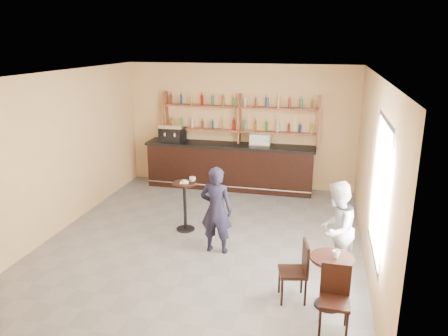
% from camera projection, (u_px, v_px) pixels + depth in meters
% --- Properties ---
extents(floor, '(7.00, 7.00, 0.00)m').
position_uv_depth(floor, '(205.00, 239.00, 8.59)').
color(floor, slate).
rests_on(floor, ground).
extents(ceiling, '(7.00, 7.00, 0.00)m').
position_uv_depth(ceiling, '(203.00, 74.00, 7.68)').
color(ceiling, white).
rests_on(ceiling, wall_back).
extents(wall_back, '(7.00, 0.00, 7.00)m').
position_uv_depth(wall_back, '(240.00, 126.00, 11.40)').
color(wall_back, '#EABD85').
rests_on(wall_back, floor).
extents(wall_front, '(7.00, 0.00, 7.00)m').
position_uv_depth(wall_front, '(119.00, 243.00, 4.87)').
color(wall_front, '#EABD85').
rests_on(wall_front, floor).
extents(wall_left, '(0.00, 7.00, 7.00)m').
position_uv_depth(wall_left, '(61.00, 152.00, 8.79)').
color(wall_left, '#EABD85').
rests_on(wall_left, floor).
extents(wall_right, '(0.00, 7.00, 7.00)m').
position_uv_depth(wall_right, '(372.00, 172.00, 7.48)').
color(wall_right, '#EABD85').
rests_on(wall_right, floor).
extents(window_pane, '(0.00, 2.00, 2.00)m').
position_uv_depth(window_pane, '(380.00, 189.00, 6.33)').
color(window_pane, white).
rests_on(window_pane, wall_right).
extents(window_frame, '(0.04, 1.70, 2.10)m').
position_uv_depth(window_frame, '(379.00, 189.00, 6.33)').
color(window_frame, black).
rests_on(window_frame, wall_right).
extents(shelf_unit, '(4.00, 0.26, 1.40)m').
position_uv_depth(shelf_unit, '(239.00, 119.00, 11.22)').
color(shelf_unit, brown).
rests_on(shelf_unit, wall_back).
extents(liquor_bottles, '(3.68, 0.10, 1.00)m').
position_uv_depth(liquor_bottles, '(239.00, 113.00, 11.17)').
color(liquor_bottles, '#8C5919').
rests_on(liquor_bottles, shelf_unit).
extents(bar_counter, '(4.39, 0.86, 1.19)m').
position_uv_depth(bar_counter, '(230.00, 166.00, 11.40)').
color(bar_counter, black).
rests_on(bar_counter, floor).
extents(espresso_machine, '(0.69, 0.50, 0.45)m').
position_uv_depth(espresso_machine, '(173.00, 133.00, 11.51)').
color(espresso_machine, black).
rests_on(espresso_machine, bar_counter).
extents(pastry_case, '(0.57, 0.48, 0.32)m').
position_uv_depth(pastry_case, '(261.00, 140.00, 11.02)').
color(pastry_case, silver).
rests_on(pastry_case, bar_counter).
extents(pedestal_table, '(0.66, 0.66, 1.02)m').
position_uv_depth(pedestal_table, '(185.00, 206.00, 8.89)').
color(pedestal_table, black).
rests_on(pedestal_table, floor).
extents(napkin, '(0.20, 0.20, 0.00)m').
position_uv_depth(napkin, '(184.00, 183.00, 8.74)').
color(napkin, white).
rests_on(napkin, pedestal_table).
extents(donut, '(0.16, 0.16, 0.05)m').
position_uv_depth(donut, '(185.00, 182.00, 8.72)').
color(donut, '#DA814F').
rests_on(donut, napkin).
extents(cup_pedestal, '(0.14, 0.14, 0.10)m').
position_uv_depth(cup_pedestal, '(192.00, 179.00, 8.79)').
color(cup_pedestal, white).
rests_on(cup_pedestal, pedestal_table).
extents(man_main, '(0.61, 0.42, 1.63)m').
position_uv_depth(man_main, '(216.00, 210.00, 7.89)').
color(man_main, black).
rests_on(man_main, floor).
extents(cafe_table, '(0.69, 0.69, 0.80)m').
position_uv_depth(cafe_table, '(330.00, 282.00, 6.34)').
color(cafe_table, black).
rests_on(cafe_table, floor).
extents(cup_cafe, '(0.15, 0.15, 0.10)m').
position_uv_depth(cup_cafe, '(336.00, 254.00, 6.20)').
color(cup_cafe, white).
rests_on(cup_cafe, cafe_table).
extents(chair_west, '(0.48, 0.48, 0.93)m').
position_uv_depth(chair_west, '(293.00, 271.00, 6.49)').
color(chair_west, black).
rests_on(chair_west, floor).
extents(chair_south, '(0.40, 0.40, 0.92)m').
position_uv_depth(chair_south, '(334.00, 302.00, 5.75)').
color(chair_south, black).
rests_on(chair_south, floor).
extents(patron_second, '(0.86, 0.96, 1.63)m').
position_uv_depth(patron_second, '(336.00, 229.00, 7.10)').
color(patron_second, '#A5A6AB').
rests_on(patron_second, floor).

